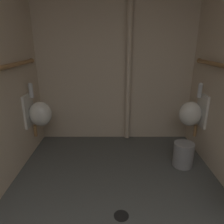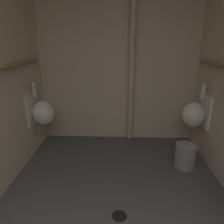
# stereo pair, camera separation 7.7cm
# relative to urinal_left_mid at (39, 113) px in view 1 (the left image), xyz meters

# --- Properties ---
(wall_back) EXTENTS (2.49, 0.06, 2.73)m
(wall_back) POSITION_rel_urinal_left_mid_xyz_m (1.04, 0.55, 0.76)
(wall_back) COLOR beige
(wall_back) RESTS_ON ground
(urinal_left_mid) EXTENTS (0.32, 0.30, 0.76)m
(urinal_left_mid) POSITION_rel_urinal_left_mid_xyz_m (0.00, 0.00, 0.00)
(urinal_left_mid) COLOR silver
(urinal_right_far) EXTENTS (0.32, 0.30, 0.76)m
(urinal_right_far) POSITION_rel_urinal_left_mid_xyz_m (2.07, 0.00, 0.00)
(urinal_right_far) COLOR silver
(standpipe_back_wall) EXTENTS (0.07, 0.07, 2.68)m
(standpipe_back_wall) POSITION_rel_urinal_left_mid_xyz_m (1.24, 0.44, 0.76)
(standpipe_back_wall) COLOR beige
(standpipe_back_wall) RESTS_ON ground
(floor_drain) EXTENTS (0.14, 0.14, 0.01)m
(floor_drain) POSITION_rel_urinal_left_mid_xyz_m (1.08, -1.16, -0.60)
(floor_drain) COLOR black
(floor_drain) RESTS_ON ground
(waste_bin) EXTENTS (0.25, 0.25, 0.32)m
(waste_bin) POSITION_rel_urinal_left_mid_xyz_m (1.90, -0.33, -0.44)
(waste_bin) COLOR gray
(waste_bin) RESTS_ON ground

